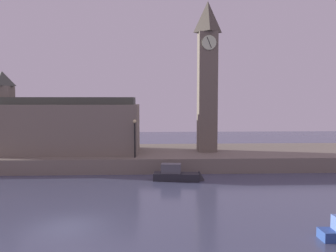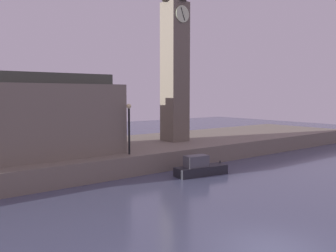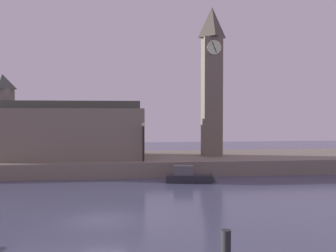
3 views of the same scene
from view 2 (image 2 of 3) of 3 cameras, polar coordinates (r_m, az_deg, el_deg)
name	(u,v)px [view 2 (image 2 of 3)]	position (r m, az deg, el deg)	size (l,w,h in m)	color
ground_plane	(272,250)	(15.76, 15.78, -17.91)	(120.00, 120.00, 0.00)	#474C66
far_embankment	(65,160)	(31.21, -15.67, -5.03)	(70.00, 12.00, 1.50)	slate
clock_tower	(175,52)	(36.12, 1.07, 11.42)	(2.26, 2.31, 16.67)	#6B6051
parliament_hall	(1,117)	(28.46, -24.46, 1.31)	(15.84, 6.93, 8.92)	slate
streetlamp	(129,123)	(27.96, -6.04, 0.49)	(0.36, 0.36, 3.84)	black
boat_barge_dark	(204,168)	(28.16, 5.65, -6.43)	(4.86, 1.86, 1.68)	#232328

